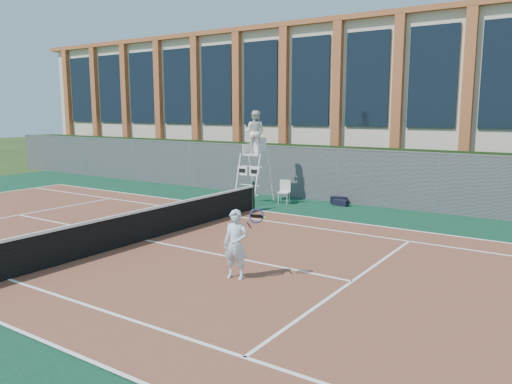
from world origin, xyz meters
The scene contains 12 objects.
ground centered at (0.00, 0.00, 0.00)m, with size 120.00×120.00×0.00m, color #233814.
apron centered at (0.00, 1.00, 0.01)m, with size 36.00×20.00×0.01m, color #0B3420.
tennis_court centered at (0.00, 0.00, 0.02)m, with size 23.77×10.97×0.02m, color brown.
tennis_net centered at (0.00, 0.00, 0.54)m, with size 0.10×11.30×1.10m.
fence centered at (0.00, 8.80, 1.10)m, with size 40.00×0.06×2.20m, color #595E60, non-canonical shape.
hedge centered at (0.00, 10.00, 1.10)m, with size 40.00×1.40×2.20m, color black.
building centered at (0.00, 17.95, 4.15)m, with size 45.00×10.60×8.22m.
umpire_chair centered at (-0.91, 7.05, 2.78)m, with size 1.06×1.63×3.80m.
plastic_chair centered at (0.31, 7.39, 0.57)m, with size 0.54×0.54×0.95m.
sports_bag_near centered at (2.15, 8.60, 0.15)m, with size 0.65×0.26×0.28m, color black.
sports_bag_far centered at (2.43, 8.19, 0.13)m, with size 0.60×0.26×0.24m, color black.
tennis_player centered at (4.16, -1.24, 0.81)m, with size 0.92×0.66×1.58m.
Camera 1 is at (10.46, -9.88, 3.71)m, focal length 35.00 mm.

